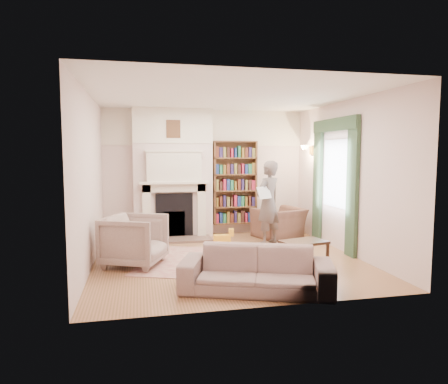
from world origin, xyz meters
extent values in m
plane|color=brown|center=(0.00, 0.00, 0.00)|extent=(4.50, 4.50, 0.00)
plane|color=white|center=(0.00, 0.00, 2.80)|extent=(4.50, 4.50, 0.00)
plane|color=beige|center=(0.00, 2.25, 1.40)|extent=(4.50, 0.00, 4.50)
plane|color=beige|center=(0.00, -2.25, 1.40)|extent=(4.50, 0.00, 4.50)
plane|color=beige|center=(-2.25, 0.00, 1.40)|extent=(0.00, 4.50, 4.50)
plane|color=beige|center=(2.25, 0.00, 1.40)|extent=(0.00, 4.50, 4.50)
cube|color=beige|center=(-0.75, 2.08, 1.40)|extent=(1.70, 0.35, 2.80)
cube|color=silver|center=(-0.75, 1.79, 1.22)|extent=(1.47, 0.24, 0.05)
cube|color=black|center=(-0.75, 1.88, 0.50)|extent=(0.80, 0.06, 0.96)
cube|color=silver|center=(-0.75, 1.81, 1.55)|extent=(1.15, 0.18, 0.62)
cube|color=brown|center=(0.65, 2.12, 1.18)|extent=(1.00, 0.24, 1.85)
cube|color=silver|center=(2.23, 0.40, 1.45)|extent=(0.02, 0.90, 1.30)
cube|color=#324B30|center=(2.20, -0.30, 1.20)|extent=(0.07, 0.32, 2.40)
cube|color=#324B30|center=(2.20, 1.10, 1.20)|extent=(0.07, 0.32, 2.40)
cube|color=#324B30|center=(2.19, 0.40, 2.38)|extent=(0.09, 1.70, 0.24)
cube|color=#C5B495|center=(-0.18, -0.20, 0.01)|extent=(3.08, 2.72, 0.01)
imported|color=#4D3429|center=(1.50, 1.53, 0.32)|extent=(1.21, 1.13, 0.64)
imported|color=#BEB49C|center=(-1.57, -0.08, 0.42)|extent=(1.19, 1.18, 0.83)
imported|color=gray|center=(0.03, -1.69, 0.29)|extent=(2.15, 1.41, 0.58)
imported|color=#584C46|center=(1.05, 0.93, 0.85)|extent=(0.74, 0.67, 1.69)
cube|color=silver|center=(0.90, 0.73, 1.07)|extent=(0.35, 0.28, 0.24)
cylinder|color=#A3A7AB|center=(-1.53, 1.72, 0.28)|extent=(0.30, 0.30, 0.55)
cube|color=#C0CA47|center=(-0.32, -0.20, 0.03)|extent=(0.46, 0.46, 0.03)
cube|color=#AC1321|center=(-0.42, -0.26, 0.04)|extent=(0.33, 0.29, 0.05)
cube|color=red|center=(0.37, -0.43, 0.02)|extent=(0.25, 0.20, 0.02)
cube|color=red|center=(0.37, -0.31, 0.02)|extent=(0.25, 0.19, 0.02)
camera|label=1|loc=(-1.48, -6.68, 1.84)|focal=32.00mm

